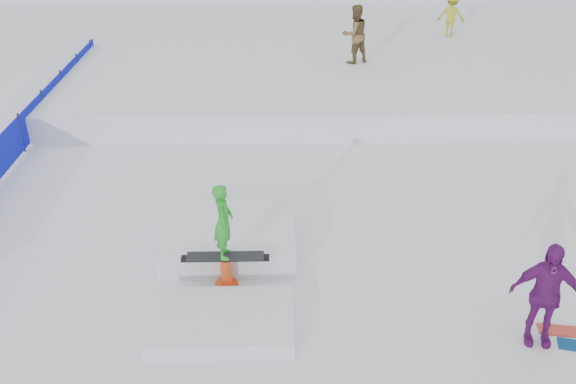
{
  "coord_description": "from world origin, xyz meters",
  "views": [
    {
      "loc": [
        0.22,
        -9.4,
        7.11
      ],
      "look_at": [
        0.5,
        2.0,
        1.1
      ],
      "focal_mm": 40.0,
      "sensor_mm": 36.0,
      "label": 1
    }
  ],
  "objects_px": {
    "safety_fence": "(21,133)",
    "spectator_purple": "(545,294)",
    "walker_olive": "(355,34)",
    "jib_rail_feature": "(228,256)",
    "walker_ygreen": "(451,15)"
  },
  "relations": [
    {
      "from": "walker_olive",
      "to": "safety_fence",
      "type": "bearing_deg",
      "value": 3.43
    },
    {
      "from": "safety_fence",
      "to": "walker_ygreen",
      "type": "distance_m",
      "value": 16.34
    },
    {
      "from": "safety_fence",
      "to": "jib_rail_feature",
      "type": "distance_m",
      "value": 8.14
    },
    {
      "from": "safety_fence",
      "to": "jib_rail_feature",
      "type": "height_order",
      "value": "jib_rail_feature"
    },
    {
      "from": "safety_fence",
      "to": "spectator_purple",
      "type": "xyz_separation_m",
      "value": [
        11.0,
        -7.86,
        0.38
      ]
    },
    {
      "from": "walker_ygreen",
      "to": "jib_rail_feature",
      "type": "bearing_deg",
      "value": 80.63
    },
    {
      "from": "walker_ygreen",
      "to": "jib_rail_feature",
      "type": "height_order",
      "value": "walker_ygreen"
    },
    {
      "from": "safety_fence",
      "to": "spectator_purple",
      "type": "relative_size",
      "value": 8.59
    },
    {
      "from": "walker_olive",
      "to": "jib_rail_feature",
      "type": "distance_m",
      "value": 11.81
    },
    {
      "from": "safety_fence",
      "to": "walker_olive",
      "type": "distance_m",
      "value": 11.02
    },
    {
      "from": "spectator_purple",
      "to": "jib_rail_feature",
      "type": "distance_m",
      "value": 5.65
    },
    {
      "from": "safety_fence",
      "to": "jib_rail_feature",
      "type": "xyz_separation_m",
      "value": [
        5.82,
        -5.68,
        -0.25
      ]
    },
    {
      "from": "spectator_purple",
      "to": "walker_ygreen",
      "type": "bearing_deg",
      "value": 91.73
    },
    {
      "from": "safety_fence",
      "to": "walker_ygreen",
      "type": "relative_size",
      "value": 9.79
    },
    {
      "from": "safety_fence",
      "to": "spectator_purple",
      "type": "bearing_deg",
      "value": -35.56
    }
  ]
}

